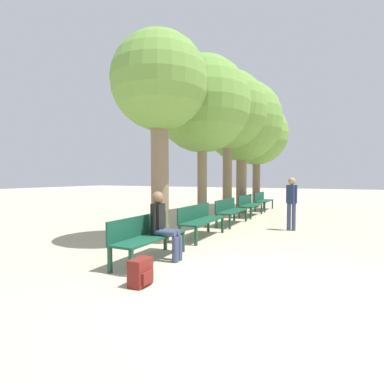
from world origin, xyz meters
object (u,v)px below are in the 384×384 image
Objects in this scene: bench_row_2 at (230,209)px; backpack at (141,272)px; tree_row_2 at (228,111)px; pedestrian_near at (292,200)px; tree_row_4 at (257,135)px; bench_row_4 at (262,199)px; tree_row_1 at (202,105)px; person_seated at (163,223)px; bench_row_0 at (147,234)px; tree_row_3 at (242,122)px; bench_row_3 at (249,203)px; bench_row_1 at (200,218)px; tree_row_0 at (159,86)px.

bench_row_2 is 4.64× the size of backpack.
tree_row_2 reaches higher than pedestrian_near.
tree_row_4 is at bearing 96.16° from backpack.
tree_row_1 is at bearing -96.35° from bench_row_4.
tree_row_2 is 7.24m from person_seated.
bench_row_0 is 0.37m from person_seated.
tree_row_4 is at bearing 95.84° from bench_row_2.
tree_row_1 is 0.98× the size of tree_row_4.
tree_row_1 is 4.37m from tree_row_3.
person_seated is at bearing -88.06° from bench_row_3.
pedestrian_near is at bearing 46.90° from bench_row_1.
pedestrian_near is at bearing 12.38° from tree_row_1.
tree_row_3 is at bearing 90.00° from tree_row_0.
bench_row_1 is 1.00× the size of bench_row_2.
bench_row_0 is 2.45m from bench_row_1.
tree_row_2 reaches higher than tree_row_0.
tree_row_4 is 7.66m from pedestrian_near.
bench_row_4 is at bearing 79.08° from tree_row_2.
tree_row_3 reaches higher than bench_row_2.
tree_row_4 reaches higher than bench_row_4.
tree_row_4 is at bearing 94.20° from bench_row_1.
bench_row_3 is 1.18× the size of pedestrian_near.
bench_row_1 is 3.69m from backpack.
tree_row_4 reaches higher than pedestrian_near.
bench_row_1 is at bearing 100.82° from backpack.
backpack is (0.45, -1.37, -0.51)m from person_seated.
person_seated is at bearing -77.05° from tree_row_1.
bench_row_3 is 3.78m from tree_row_3.
bench_row_1 is 2.26m from person_seated.
tree_row_2 reaches higher than tree_row_1.
pedestrian_near is at bearing 67.83° from person_seated.
backpack is at bearing -63.45° from tree_row_0.
tree_row_1 is at bearing 98.99° from bench_row_0.
bench_row_3 is at bearing 90.00° from bench_row_1.
tree_row_2 is at bearing -100.92° from bench_row_4.
backpack is at bearing -86.40° from bench_row_4.
tree_row_1 is at bearing -100.97° from bench_row_3.
tree_row_3 reaches higher than pedestrian_near.
tree_row_0 reaches higher than pedestrian_near.
backpack is at bearing -83.50° from bench_row_2.
bench_row_3 is (0.00, 7.36, 0.00)m from bench_row_0.
bench_row_2 and bench_row_3 have the same top height.
bench_row_4 is 0.37× the size of tree_row_0.
bench_row_2 is at bearing -79.64° from tree_row_3.
tree_row_2 is at bearing 99.87° from backpack.
person_seated reaches higher than bench_row_0.
bench_row_0 is at bearing 120.76° from backpack.
person_seated is at bearing -88.56° from bench_row_4.
tree_row_0 is (-0.64, -0.95, 3.30)m from bench_row_1.
tree_row_2 reaches higher than tree_row_4.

